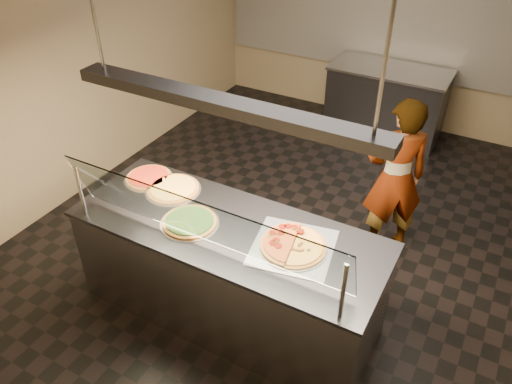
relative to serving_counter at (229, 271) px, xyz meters
The scene contains 18 objects.
ground 1.30m from the serving_counter, 88.86° to the left, with size 5.00×6.00×0.02m, color black.
wall_back 4.35m from the serving_counter, 89.67° to the left, with size 5.00×0.02×3.00m, color #8F7D5C.
wall_front 2.07m from the serving_counter, 89.23° to the right, with size 5.00×0.02×3.00m, color #8F7D5C.
wall_left 2.95m from the serving_counter, 153.96° to the left, with size 0.02×6.00×3.00m, color #8F7D5C.
tile_band 4.28m from the serving_counter, 89.67° to the left, with size 4.90×0.02×1.20m, color silver.
serving_counter is the anchor object (origin of this frame).
sneeze_guard 0.83m from the serving_counter, 90.00° to the right, with size 2.22×0.18×0.54m.
perforated_tray 0.71m from the serving_counter, ahead, with size 0.67×0.67×0.01m.
half_pizza_pepperoni 0.65m from the serving_counter, ahead, with size 0.32×0.51×0.05m.
half_pizza_sausage 0.81m from the serving_counter, ahead, with size 0.32×0.51×0.04m.
pizza_spinach 0.56m from the serving_counter, 160.46° to the right, with size 0.46×0.46×0.03m.
pizza_cheese 0.84m from the serving_counter, 162.97° to the left, with size 0.46×0.46×0.03m.
pizza_tomato 1.09m from the serving_counter, 165.90° to the left, with size 0.41×0.41×0.03m.
pizza_spatula 0.88m from the serving_counter, 163.90° to the left, with size 0.28×0.17×0.02m.
prep_table 3.77m from the serving_counter, 87.71° to the left, with size 1.52×0.74×0.93m.
worker 1.76m from the serving_counter, 59.20° to the left, with size 0.58×0.38×1.59m, color #302E3C.
heat_lamp_housing 1.48m from the serving_counter, ahead, with size 2.30×0.18×0.08m, color #323237.
lamp_rod_right 2.26m from the serving_counter, ahead, with size 0.02×0.02×1.01m, color #B7B7BC.
Camera 1 is at (1.59, -3.68, 3.34)m, focal length 35.00 mm.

